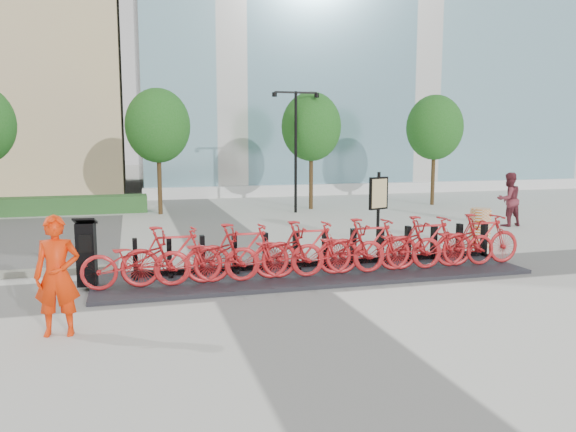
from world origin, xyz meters
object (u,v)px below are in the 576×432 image
object	(u,v)px
construction_barrel	(480,228)
map_sign	(379,196)
bike_0	(135,261)
worker_red	(57,276)
kiosk	(86,253)
pedestrian	(509,199)

from	to	relation	value
construction_barrel	map_sign	distance (m)	2.99
bike_0	construction_barrel	distance (m)	9.75
bike_0	construction_barrel	size ratio (longest dim) A/B	1.91
bike_0	worker_red	bearing A→B (deg)	152.69
kiosk	map_sign	bearing A→B (deg)	29.76
bike_0	worker_red	size ratio (longest dim) A/B	1.12
bike_0	construction_barrel	bearing A→B (deg)	-76.46
kiosk	construction_barrel	size ratio (longest dim) A/B	1.28
worker_red	construction_barrel	size ratio (longest dim) A/B	1.71
worker_red	construction_barrel	world-z (taller)	worker_red
kiosk	bike_0	bearing A→B (deg)	-16.85
bike_0	kiosk	distance (m)	1.05
bike_0	construction_barrel	world-z (taller)	bike_0
kiosk	pedestrian	distance (m)	14.60
map_sign	pedestrian	bearing A→B (deg)	-3.04
worker_red	map_sign	bearing A→B (deg)	42.14
pedestrian	map_sign	size ratio (longest dim) A/B	0.90
construction_barrel	bike_0	bearing A→B (deg)	-166.46
map_sign	bike_0	bearing A→B (deg)	-172.93
bike_0	map_sign	size ratio (longest dim) A/B	1.00
worker_red	pedestrian	world-z (taller)	pedestrian
map_sign	construction_barrel	bearing A→B (deg)	-47.79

